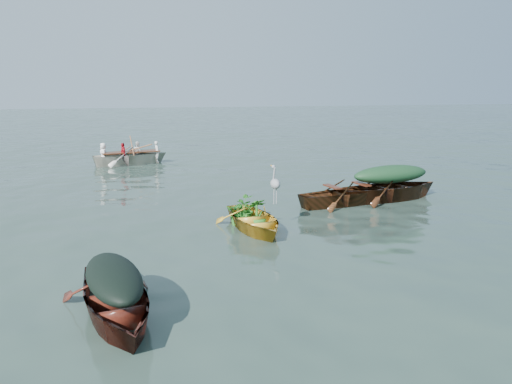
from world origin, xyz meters
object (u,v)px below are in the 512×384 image
Objects in this scene: green_tarp_boat at (389,200)px; dark_covered_boat at (116,317)px; yellow_dinghy at (254,230)px; heron at (275,190)px; open_wooden_boat at (346,204)px; rowed_boat at (131,165)px.

dark_covered_boat is at bearing 119.49° from green_tarp_boat.
green_tarp_boat reaches higher than dark_covered_boat.
green_tarp_boat is at bearing 17.34° from yellow_dinghy.
heron reaches higher than green_tarp_boat.
dark_covered_boat is 0.90× the size of open_wooden_boat.
dark_covered_boat is 8.39m from open_wooden_boat.
green_tarp_boat is at bearing -92.16° from open_wooden_boat.
yellow_dinghy is 0.79× the size of open_wooden_boat.
green_tarp_boat is 4.58m from heron.
dark_covered_boat is 0.80× the size of green_tarp_boat.
green_tarp_boat is 4.88× the size of heron.
yellow_dinghy is 4.91m from dark_covered_boat.
rowed_boat is 4.73× the size of heron.
open_wooden_boat is at bearing 90.00° from green_tarp_boat.
heron is (-4.08, -1.88, 0.89)m from green_tarp_boat.
green_tarp_boat is (4.62, 1.99, 0.00)m from yellow_dinghy.
rowed_boat is at bearing 22.43° from open_wooden_boat.
yellow_dinghy is 11.19m from rowed_boat.
green_tarp_boat is 11.46m from rowed_boat.
open_wooden_boat is 0.92× the size of rowed_boat.
heron is (-2.62, -1.68, 0.89)m from open_wooden_boat.
dark_covered_boat is at bearing -138.23° from heron.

